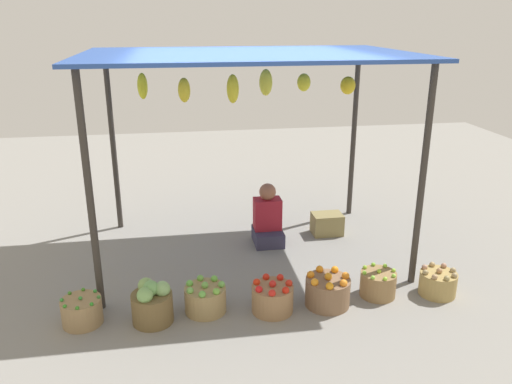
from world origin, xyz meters
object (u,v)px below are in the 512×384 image
at_px(basket_oranges, 328,291).
at_px(basket_green_apples, 205,298).
at_px(basket_cabbages, 152,303).
at_px(basket_limes, 378,284).
at_px(basket_red_tomatoes, 272,298).
at_px(basket_potatoes, 438,283).
at_px(basket_green_chilies, 82,311).
at_px(wooden_crate_near_vendor, 327,224).
at_px(vendor_person, 268,220).

bearing_deg(basket_oranges, basket_green_apples, 176.38).
height_order(basket_green_apples, basket_oranges, basket_oranges).
relative_size(basket_cabbages, basket_green_apples, 1.06).
bearing_deg(basket_limes, basket_cabbages, -177.15).
bearing_deg(basket_cabbages, basket_oranges, 0.81).
bearing_deg(basket_cabbages, basket_red_tomatoes, 0.04).
xyz_separation_m(basket_red_tomatoes, basket_potatoes, (1.75, 0.04, -0.01)).
xyz_separation_m(basket_red_tomatoes, basket_limes, (1.13, 0.11, -0.01)).
bearing_deg(basket_green_chilies, basket_oranges, -1.17).
xyz_separation_m(basket_green_apples, basket_limes, (1.78, 0.01, -0.00)).
xyz_separation_m(basket_cabbages, basket_oranges, (1.72, 0.02, -0.04)).
distance_m(basket_red_tomatoes, wooden_crate_near_vendor, 2.03).
height_order(basket_green_chilies, basket_cabbages, basket_cabbages).
relative_size(vendor_person, basket_limes, 2.13).
bearing_deg(basket_cabbages, wooden_crate_near_vendor, 37.81).
height_order(basket_red_tomatoes, basket_limes, basket_red_tomatoes).
xyz_separation_m(basket_oranges, wooden_crate_near_vendor, (0.50, 1.70, -0.01)).
height_order(basket_cabbages, basket_green_apples, basket_cabbages).
distance_m(vendor_person, basket_red_tomatoes, 1.61).
bearing_deg(basket_green_apples, basket_green_chilies, -178.60).
bearing_deg(basket_potatoes, wooden_crate_near_vendor, 112.09).
height_order(basket_cabbages, basket_red_tomatoes, basket_cabbages).
bearing_deg(basket_green_chilies, basket_cabbages, -6.35).
relative_size(vendor_person, basket_oranges, 1.75).
xyz_separation_m(vendor_person, basket_oranges, (0.32, -1.56, -0.15)).
height_order(vendor_person, basket_limes, vendor_person).
distance_m(basket_red_tomatoes, basket_oranges, 0.56).
distance_m(basket_cabbages, basket_red_tomatoes, 1.15).
xyz_separation_m(basket_potatoes, wooden_crate_near_vendor, (-0.68, 1.69, 0.01)).
xyz_separation_m(basket_oranges, basket_potatoes, (1.19, 0.01, -0.02)).
xyz_separation_m(basket_cabbages, wooden_crate_near_vendor, (2.22, 1.72, -0.05)).
bearing_deg(basket_green_chilies, wooden_crate_near_vendor, 29.88).
bearing_deg(wooden_crate_near_vendor, basket_oranges, -106.53).
relative_size(basket_green_chilies, basket_green_apples, 0.92).
height_order(vendor_person, basket_cabbages, vendor_person).
xyz_separation_m(basket_green_chilies, basket_oranges, (2.37, -0.05, 0.02)).
relative_size(basket_oranges, wooden_crate_near_vendor, 1.13).
bearing_deg(basket_red_tomatoes, basket_limes, 5.70).
bearing_deg(vendor_person, basket_potatoes, -45.70).
bearing_deg(basket_red_tomatoes, basket_potatoes, 1.23).
bearing_deg(basket_limes, vendor_person, 121.09).
distance_m(basket_green_apples, basket_oranges, 1.21).
relative_size(basket_red_tomatoes, basket_oranges, 0.91).
distance_m(basket_oranges, basket_potatoes, 1.19).
height_order(basket_cabbages, basket_limes, basket_cabbages).
xyz_separation_m(vendor_person, basket_red_tomatoes, (-0.24, -1.59, -0.16)).
height_order(basket_green_chilies, basket_red_tomatoes, basket_red_tomatoes).
relative_size(vendor_person, basket_green_apples, 1.93).
xyz_separation_m(basket_green_chilies, basket_red_tomatoes, (1.81, -0.07, 0.01)).
height_order(basket_green_apples, basket_potatoes, basket_green_apples).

